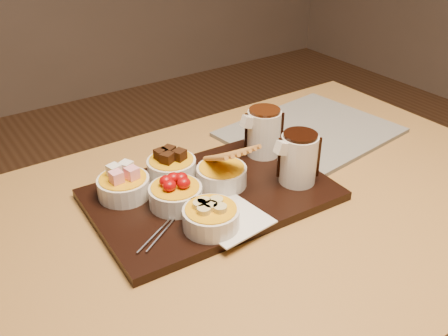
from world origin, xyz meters
TOP-DOWN VIEW (x-y plane):
  - dining_table at (0.00, 0.00)m, footprint 1.20×0.80m
  - serving_board at (-0.07, 0.07)m, footprint 0.47×0.32m
  - napkin at (-0.09, -0.03)m, footprint 0.13×0.13m
  - bowl_marshmallows at (-0.22, 0.15)m, footprint 0.10×0.10m
  - bowl_cake at (-0.10, 0.16)m, footprint 0.10×0.10m
  - bowl_strawberries at (-0.15, 0.07)m, footprint 0.10×0.10m
  - bowl_biscotti at (-0.04, 0.08)m, footprint 0.10×0.10m
  - bowl_bananas at (-0.13, -0.03)m, footprint 0.10×0.10m
  - pitcher_dark_chocolate at (0.09, 0.00)m, footprint 0.08×0.08m
  - pitcher_milk_chocolate at (0.11, 0.13)m, footprint 0.08×0.08m
  - fondue_skewers at (-0.16, 0.04)m, footprint 0.15×0.24m
  - newspaper at (0.29, 0.17)m, footprint 0.42×0.35m

SIDE VIEW (x-z plane):
  - dining_table at x=0.00m, z-range 0.28..1.03m
  - newspaper at x=0.29m, z-range 0.75..0.76m
  - serving_board at x=-0.07m, z-range 0.75..0.77m
  - napkin at x=-0.09m, z-range 0.77..0.77m
  - fondue_skewers at x=-0.16m, z-range 0.77..0.78m
  - bowl_marshmallows at x=-0.22m, z-range 0.77..0.81m
  - bowl_cake at x=-0.10m, z-range 0.77..0.81m
  - bowl_strawberries at x=-0.15m, z-range 0.77..0.81m
  - bowl_biscotti at x=-0.04m, z-range 0.77..0.81m
  - bowl_bananas at x=-0.13m, z-range 0.77..0.81m
  - pitcher_dark_chocolate at x=0.09m, z-range 0.77..0.87m
  - pitcher_milk_chocolate at x=0.11m, z-range 0.77..0.87m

